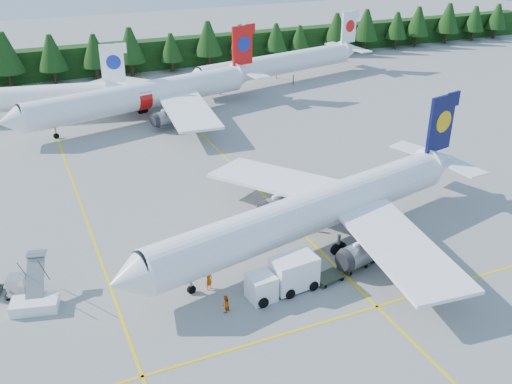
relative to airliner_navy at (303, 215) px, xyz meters
name	(u,v)px	position (x,y,z in m)	size (l,w,h in m)	color
ground	(282,285)	(-4.66, -4.90, -3.63)	(320.00, 320.00, 0.00)	gray
taxi_stripe_a	(86,217)	(-18.66, 15.10, -3.62)	(0.25, 120.00, 0.01)	yellow
taxi_stripe_b	(254,185)	(1.34, 15.10, -3.62)	(0.25, 120.00, 0.01)	yellow
taxi_stripe_cross	(314,325)	(-4.66, -10.90, -3.62)	(80.00, 0.25, 0.01)	yellow
treeline_hedge	(106,59)	(-4.66, 77.10, -0.63)	(220.00, 4.00, 6.00)	black
airliner_navy	(303,215)	(0.00, 0.00, 0.00)	(40.93, 33.32, 12.06)	white
airliner_red	(136,97)	(-5.87, 44.78, 0.18)	(42.81, 34.81, 12.66)	white
airliner_far_right	(272,65)	(22.93, 55.79, 0.10)	(40.37, 12.15, 11.90)	white
airstairs	(35,301)	(-24.93, 0.49, -2.89)	(4.14, 5.63, 3.41)	white
service_truck	(283,277)	(-5.01, -5.74, -2.11)	(6.52, 2.85, 3.06)	silver
dolly_train	(353,264)	(2.61, -5.12, -3.14)	(9.14, 3.84, 0.15)	#303426
uld_pair	(2,284)	(-27.27, 3.53, -2.53)	(4.91, 3.50, 1.62)	#303426
crew_a	(209,280)	(-10.73, -2.85, -2.70)	(0.68, 0.44, 1.85)	#F25205
crew_b	(225,304)	(-10.58, -6.42, -2.83)	(0.78, 0.61, 1.60)	#DA4D04
crew_c	(431,276)	(7.58, -10.02, -2.84)	(0.65, 0.44, 1.58)	orange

